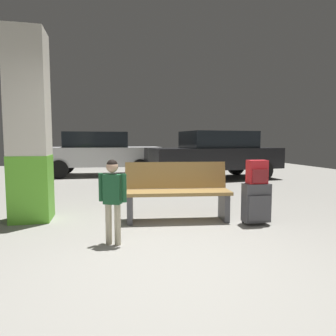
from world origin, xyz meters
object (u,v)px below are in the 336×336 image
suitcase (256,203)px  parked_car_far (100,152)px  child (113,193)px  backpack_bright (257,172)px  parked_car_near (214,154)px  bench (177,191)px  structural_pillar (29,128)px

suitcase → parked_car_far: (-2.31, 6.91, 0.48)m
child → parked_car_far: parked_car_far is taller
backpack_bright → parked_car_near: parked_car_near is taller
child → parked_car_near: bearing=59.1°
bench → backpack_bright: (1.07, -0.50, 0.33)m
suitcase → backpack_bright: (-0.00, -0.00, 0.45)m
suitcase → parked_car_near: 5.32m
backpack_bright → parked_car_far: parked_car_far is taller
suitcase → backpack_bright: backpack_bright is taller
backpack_bright → parked_car_far: bearing=108.5°
backpack_bright → child: 2.12m
structural_pillar → child: bearing=-49.4°
bench → backpack_bright: size_ratio=4.86×
structural_pillar → suitcase: (3.26, -0.95, -1.09)m
child → suitcase: bearing=12.0°
structural_pillar → parked_car_far: size_ratio=0.69×
suitcase → child: (-2.07, -0.44, 0.30)m
suitcase → structural_pillar: bearing=163.8°
child → parked_car_far: (-0.24, 7.35, 0.18)m
bench → parked_car_far: bearing=101.0°
bench → child: 1.39m
bench → child: bearing=-136.7°
child → structural_pillar: bearing=130.6°
bench → suitcase: bench is taller
backpack_bright → child: (-2.07, -0.44, -0.15)m
structural_pillar → parked_car_near: size_ratio=0.67×
backpack_bright → child: child is taller
structural_pillar → parked_car_far: structural_pillar is taller
bench → child: size_ratio=1.64×
parked_car_near → parked_car_far: size_ratio=1.03×
backpack_bright → child: size_ratio=0.34×
suitcase → parked_car_near: size_ratio=0.14×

